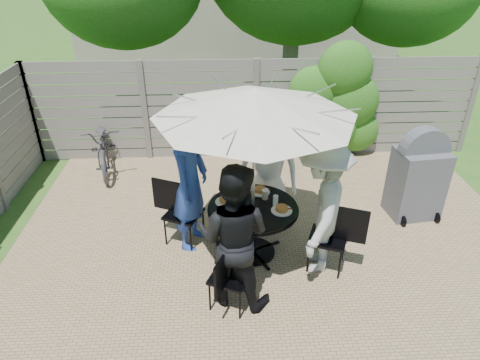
{
  "coord_description": "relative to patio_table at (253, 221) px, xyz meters",
  "views": [
    {
      "loc": [
        -0.67,
        -4.37,
        3.62
      ],
      "look_at": [
        -0.43,
        0.27,
        1.0
      ],
      "focal_mm": 32.0,
      "sensor_mm": 36.0,
      "label": 1
    }
  ],
  "objects": [
    {
      "name": "patio_table",
      "position": [
        0.0,
        0.0,
        0.0
      ],
      "size": [
        1.42,
        1.42,
        0.73
      ],
      "rotation": [
        0.0,
        0.0,
        -0.34
      ],
      "color": "black",
      "rests_on": "ground"
    },
    {
      "name": "umbrella",
      "position": [
        0.0,
        -0.0,
        1.57
      ],
      "size": [
        2.94,
        2.94,
        2.24
      ],
      "rotation": [
        0.0,
        0.0,
        -0.34
      ],
      "color": "silver",
      "rests_on": "ground"
    },
    {
      "name": "chair_back",
      "position": [
        0.32,
        0.91,
        -0.26
      ],
      "size": [
        0.47,
        0.63,
        0.84
      ],
      "rotation": [
        0.0,
        0.0,
        4.52
      ],
      "color": "black",
      "rests_on": "ground"
    },
    {
      "name": "person_back",
      "position": [
        0.27,
        0.78,
        0.36
      ],
      "size": [
        0.99,
        0.81,
        1.75
      ],
      "primitive_type": "imported",
      "rotation": [
        0.0,
        0.0,
        5.95
      ],
      "color": "silver",
      "rests_on": "ground"
    },
    {
      "name": "chair_left",
      "position": [
        -0.91,
        0.32,
        -0.24
      ],
      "size": [
        0.69,
        0.58,
        0.91
      ],
      "rotation": [
        0.0,
        0.0,
        5.86
      ],
      "color": "black",
      "rests_on": "ground"
    },
    {
      "name": "person_left",
      "position": [
        -0.78,
        0.27,
        0.4
      ],
      "size": [
        0.63,
        0.77,
        1.82
      ],
      "primitive_type": "imported",
      "rotation": [
        0.0,
        0.0,
        7.52
      ],
      "color": "#2542A0",
      "rests_on": "ground"
    },
    {
      "name": "chair_front",
      "position": [
        -0.32,
        -0.91,
        -0.25
      ],
      "size": [
        0.54,
        0.65,
        0.85
      ],
      "rotation": [
        0.0,
        0.0,
        1.15
      ],
      "color": "black",
      "rests_on": "ground"
    },
    {
      "name": "person_front",
      "position": [
        -0.27,
        -0.78,
        0.35
      ],
      "size": [
        1.01,
        0.89,
        1.72
      ],
      "primitive_type": "imported",
      "rotation": [
        0.0,
        0.0,
        2.81
      ],
      "color": "black",
      "rests_on": "ground"
    },
    {
      "name": "chair_right",
      "position": [
        0.91,
        -0.32,
        -0.23
      ],
      "size": [
        0.7,
        0.57,
        0.92
      ],
      "rotation": [
        0.0,
        0.0,
        2.76
      ],
      "color": "black",
      "rests_on": "ground"
    },
    {
      "name": "person_right",
      "position": [
        0.78,
        -0.27,
        0.37
      ],
      "size": [
        0.99,
        1.28,
        1.75
      ],
      "primitive_type": "imported",
      "rotation": [
        0.0,
        0.0,
        4.38
      ],
      "color": "#AFB0AB",
      "rests_on": "ground"
    },
    {
      "name": "plate_back",
      "position": [
        0.12,
        0.34,
        0.25
      ],
      "size": [
        0.26,
        0.26,
        0.06
      ],
      "color": "white",
      "rests_on": "patio_table"
    },
    {
      "name": "plate_left",
      "position": [
        -0.34,
        0.12,
        0.25
      ],
      "size": [
        0.26,
        0.26,
        0.06
      ],
      "color": "white",
      "rests_on": "patio_table"
    },
    {
      "name": "plate_front",
      "position": [
        -0.12,
        -0.34,
        0.25
      ],
      "size": [
        0.26,
        0.26,
        0.06
      ],
      "color": "white",
      "rests_on": "patio_table"
    },
    {
      "name": "plate_right",
      "position": [
        0.34,
        -0.12,
        0.25
      ],
      "size": [
        0.26,
        0.26,
        0.06
      ],
      "color": "white",
      "rests_on": "patio_table"
    },
    {
      "name": "glass_back",
      "position": [
        -0.01,
        0.28,
        0.29
      ],
      "size": [
        0.07,
        0.07,
        0.14
      ],
      "primitive_type": "cylinder",
      "color": "silver",
      "rests_on": "patio_table"
    },
    {
      "name": "glass_left",
      "position": [
        -0.28,
        -0.01,
        0.29
      ],
      "size": [
        0.07,
        0.07,
        0.14
      ],
      "primitive_type": "cylinder",
      "color": "silver",
      "rests_on": "patio_table"
    },
    {
      "name": "glass_right",
      "position": [
        0.28,
        0.01,
        0.29
      ],
      "size": [
        0.07,
        0.07,
        0.14
      ],
      "primitive_type": "cylinder",
      "color": "silver",
      "rests_on": "patio_table"
    },
    {
      "name": "syrup_jug",
      "position": [
        -0.04,
        0.07,
        0.3
      ],
      "size": [
        0.09,
        0.09,
        0.16
      ],
      "primitive_type": "cylinder",
      "color": "#59280C",
      "rests_on": "patio_table"
    },
    {
      "name": "coffee_cup",
      "position": [
        0.17,
        0.17,
        0.28
      ],
      "size": [
        0.08,
        0.08,
        0.12
      ],
      "primitive_type": "cylinder",
      "color": "#C6B293",
      "rests_on": "patio_table"
    },
    {
      "name": "bicycle",
      "position": [
        -2.43,
        2.53,
        -0.06
      ],
      "size": [
        0.97,
        1.81,
        0.91
      ],
      "primitive_type": "imported",
      "rotation": [
        0.0,
        0.0,
        0.22
      ],
      "color": "#333338",
      "rests_on": "ground"
    },
    {
      "name": "bbq_grill",
      "position": [
        2.44,
        0.79,
        0.13
      ],
      "size": [
        0.74,
        0.6,
        1.4
      ],
      "rotation": [
        0.0,
        0.0,
        0.11
      ],
      "color": "#4F4F54",
      "rests_on": "ground"
    }
  ]
}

